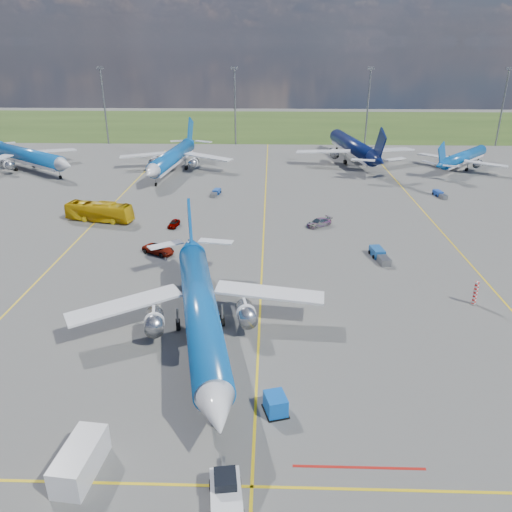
{
  "coord_description": "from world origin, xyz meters",
  "views": [
    {
      "loc": [
        1.1,
        -46.34,
        29.46
      ],
      "look_at": [
        -0.7,
        12.72,
        4.0
      ],
      "focal_mm": 35.0,
      "sensor_mm": 36.0,
      "label": 1
    }
  ],
  "objects_px": {
    "bg_jet_nnw": "(174,172)",
    "main_airliner": "(202,339)",
    "bg_jet_ne": "(462,168)",
    "pushback_tug": "(226,493)",
    "service_car_c": "(319,222)",
    "baggage_tug_c": "(216,193)",
    "baggage_tug_e": "(440,194)",
    "bg_jet_n": "(352,161)",
    "warning_post": "(475,293)",
    "service_car_a": "(174,224)",
    "apron_bus": "(99,212)",
    "uld_container": "(276,404)",
    "baggage_tug_w": "(379,255)",
    "bg_jet_nw": "(31,171)",
    "service_car_b": "(159,249)",
    "service_van": "(80,460)"
  },
  "relations": [
    {
      "from": "bg_jet_ne",
      "to": "pushback_tug",
      "type": "distance_m",
      "value": 113.15
    },
    {
      "from": "bg_jet_nw",
      "to": "baggage_tug_e",
      "type": "relative_size",
      "value": 8.5
    },
    {
      "from": "bg_jet_n",
      "to": "warning_post",
      "type": "bearing_deg",
      "value": 83.3
    },
    {
      "from": "service_car_b",
      "to": "service_car_a",
      "type": "bearing_deg",
      "value": 28.28
    },
    {
      "from": "bg_jet_ne",
      "to": "service_van",
      "type": "bearing_deg",
      "value": 99.16
    },
    {
      "from": "bg_jet_nnw",
      "to": "service_car_c",
      "type": "relative_size",
      "value": 8.36
    },
    {
      "from": "bg_jet_ne",
      "to": "main_airliner",
      "type": "xyz_separation_m",
      "value": [
        -55.47,
        -80.47,
        0.0
      ]
    },
    {
      "from": "baggage_tug_c",
      "to": "main_airliner",
      "type": "bearing_deg",
      "value": -74.74
    },
    {
      "from": "apron_bus",
      "to": "baggage_tug_w",
      "type": "xyz_separation_m",
      "value": [
        46.52,
        -15.53,
        -1.12
      ]
    },
    {
      "from": "main_airliner",
      "to": "service_car_a",
      "type": "relative_size",
      "value": 11.44
    },
    {
      "from": "service_car_c",
      "to": "pushback_tug",
      "type": "bearing_deg",
      "value": -46.75
    },
    {
      "from": "apron_bus",
      "to": "baggage_tug_e",
      "type": "bearing_deg",
      "value": -62.88
    },
    {
      "from": "bg_jet_n",
      "to": "service_car_c",
      "type": "xyz_separation_m",
      "value": [
        -13.16,
        -51.21,
        0.7
      ]
    },
    {
      "from": "service_car_c",
      "to": "baggage_tug_w",
      "type": "relative_size",
      "value": 0.83
    },
    {
      "from": "bg_jet_ne",
      "to": "service_van",
      "type": "height_order",
      "value": "bg_jet_ne"
    },
    {
      "from": "warning_post",
      "to": "service_car_a",
      "type": "relative_size",
      "value": 0.86
    },
    {
      "from": "baggage_tug_c",
      "to": "bg_jet_nnw",
      "type": "bearing_deg",
      "value": 133.21
    },
    {
      "from": "apron_bus",
      "to": "baggage_tug_c",
      "type": "height_order",
      "value": "apron_bus"
    },
    {
      "from": "apron_bus",
      "to": "uld_container",
      "type": "bearing_deg",
      "value": -135.29
    },
    {
      "from": "bg_jet_nw",
      "to": "service_car_c",
      "type": "relative_size",
      "value": 8.28
    },
    {
      "from": "pushback_tug",
      "to": "service_car_a",
      "type": "bearing_deg",
      "value": 95.79
    },
    {
      "from": "service_van",
      "to": "baggage_tug_e",
      "type": "distance_m",
      "value": 87.97
    },
    {
      "from": "bg_jet_nw",
      "to": "service_car_c",
      "type": "height_order",
      "value": "bg_jet_nw"
    },
    {
      "from": "bg_jet_ne",
      "to": "uld_container",
      "type": "bearing_deg",
      "value": 103.86
    },
    {
      "from": "service_car_c",
      "to": "baggage_tug_c",
      "type": "height_order",
      "value": "service_car_c"
    },
    {
      "from": "service_car_c",
      "to": "service_van",
      "type": "bearing_deg",
      "value": -57.66
    },
    {
      "from": "bg_jet_nnw",
      "to": "main_airliner",
      "type": "relative_size",
      "value": 1.01
    },
    {
      "from": "uld_container",
      "to": "service_van",
      "type": "xyz_separation_m",
      "value": [
        -14.41,
        -7.03,
        0.33
      ]
    },
    {
      "from": "service_car_b",
      "to": "baggage_tug_c",
      "type": "distance_m",
      "value": 32.02
    },
    {
      "from": "warning_post",
      "to": "pushback_tug",
      "type": "relative_size",
      "value": 0.51
    },
    {
      "from": "bg_jet_n",
      "to": "service_car_c",
      "type": "bearing_deg",
      "value": 66.47
    },
    {
      "from": "service_car_c",
      "to": "baggage_tug_e",
      "type": "relative_size",
      "value": 1.03
    },
    {
      "from": "baggage_tug_w",
      "to": "bg_jet_ne",
      "type": "bearing_deg",
      "value": 52.49
    },
    {
      "from": "uld_container",
      "to": "baggage_tug_w",
      "type": "xyz_separation_m",
      "value": [
        15.48,
        33.61,
        -0.26
      ]
    },
    {
      "from": "bg_jet_n",
      "to": "service_car_c",
      "type": "relative_size",
      "value": 9.18
    },
    {
      "from": "pushback_tug",
      "to": "apron_bus",
      "type": "xyz_separation_m",
      "value": [
        -27.55,
        58.39,
        0.92
      ]
    },
    {
      "from": "pushback_tug",
      "to": "baggage_tug_w",
      "type": "xyz_separation_m",
      "value": [
        18.97,
        42.86,
        -0.19
      ]
    },
    {
      "from": "baggage_tug_c",
      "to": "bg_jet_n",
      "type": "bearing_deg",
      "value": 55.31
    },
    {
      "from": "service_car_a",
      "to": "main_airliner",
      "type": "bearing_deg",
      "value": -65.73
    },
    {
      "from": "uld_container",
      "to": "baggage_tug_w",
      "type": "height_order",
      "value": "uld_container"
    },
    {
      "from": "pushback_tug",
      "to": "service_car_b",
      "type": "distance_m",
      "value": 45.99
    },
    {
      "from": "pushback_tug",
      "to": "bg_jet_n",
      "type": "bearing_deg",
      "value": 69.12
    },
    {
      "from": "main_airliner",
      "to": "baggage_tug_c",
      "type": "height_order",
      "value": "main_airliner"
    },
    {
      "from": "pushback_tug",
      "to": "baggage_tug_c",
      "type": "relative_size",
      "value": 1.29
    },
    {
      "from": "service_car_c",
      "to": "bg_jet_ne",
      "type": "bearing_deg",
      "value": 102.39
    },
    {
      "from": "bg_jet_nnw",
      "to": "main_airliner",
      "type": "distance_m",
      "value": 76.37
    },
    {
      "from": "warning_post",
      "to": "bg_jet_n",
      "type": "relative_size",
      "value": 0.07
    },
    {
      "from": "baggage_tug_c",
      "to": "baggage_tug_e",
      "type": "height_order",
      "value": "baggage_tug_e"
    },
    {
      "from": "baggage_tug_w",
      "to": "baggage_tug_e",
      "type": "xyz_separation_m",
      "value": [
        18.77,
        32.64,
        -0.11
      ]
    },
    {
      "from": "apron_bus",
      "to": "main_airliner",
      "type": "bearing_deg",
      "value": -136.08
    }
  ]
}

